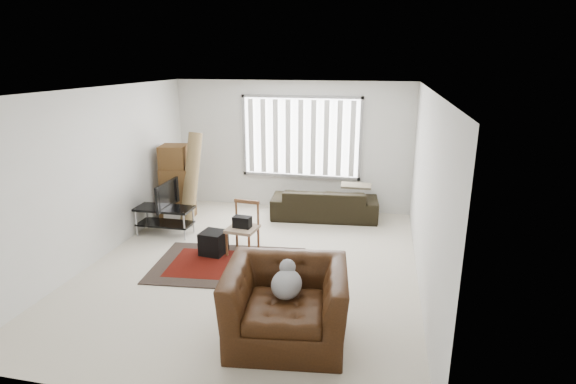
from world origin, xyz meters
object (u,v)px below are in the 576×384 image
moving_boxes (176,185)px  side_chair (243,226)px  armchair (286,299)px  tv_stand (165,215)px  sofa (325,199)px

moving_boxes → side_chair: (1.81, -1.35, -0.22)m
armchair → moving_boxes: bearing=123.5°
tv_stand → side_chair: size_ratio=1.19×
tv_stand → armchair: size_ratio=0.69×
tv_stand → side_chair: bearing=-16.8°
sofa → side_chair: side_chair is taller
sofa → armchair: 4.18m
tv_stand → sofa: size_ratio=0.49×
sofa → side_chair: 2.28m
tv_stand → sofa: bearing=28.7°
sofa → side_chair: size_ratio=2.43×
tv_stand → side_chair: 1.74m
tv_stand → side_chair: side_chair is taller
tv_stand → side_chair: (1.66, -0.50, 0.11)m
armchair → tv_stand: bearing=129.9°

